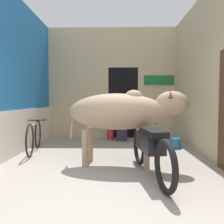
{
  "coord_description": "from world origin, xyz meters",
  "views": [
    {
      "loc": [
        0.17,
        -2.7,
        1.21
      ],
      "look_at": [
        0.07,
        1.99,
        0.96
      ],
      "focal_mm": 35.0,
      "sensor_mm": 36.0,
      "label": 1
    }
  ],
  "objects_px": {
    "shopkeeper_seated": "(122,120)",
    "bucket": "(176,143)",
    "plastic_stool": "(111,132)",
    "motorcycle_near": "(150,147)",
    "cow": "(123,112)",
    "bicycle": "(34,137)"
  },
  "relations": [
    {
      "from": "motorcycle_near",
      "to": "bicycle",
      "type": "distance_m",
      "value": 2.91
    },
    {
      "from": "plastic_stool",
      "to": "bucket",
      "type": "bearing_deg",
      "value": -34.57
    },
    {
      "from": "motorcycle_near",
      "to": "plastic_stool",
      "type": "xyz_separation_m",
      "value": [
        -0.72,
        3.25,
        -0.23
      ]
    },
    {
      "from": "bicycle",
      "to": "plastic_stool",
      "type": "bearing_deg",
      "value": 44.31
    },
    {
      "from": "cow",
      "to": "bucket",
      "type": "distance_m",
      "value": 2.23
    },
    {
      "from": "shopkeeper_seated",
      "to": "bucket",
      "type": "xyz_separation_m",
      "value": [
        1.35,
        -1.05,
        -0.49
      ]
    },
    {
      "from": "plastic_stool",
      "to": "motorcycle_near",
      "type": "bearing_deg",
      "value": -77.47
    },
    {
      "from": "bucket",
      "to": "bicycle",
      "type": "bearing_deg",
      "value": -171.23
    },
    {
      "from": "cow",
      "to": "bucket",
      "type": "height_order",
      "value": "cow"
    },
    {
      "from": "cow",
      "to": "shopkeeper_seated",
      "type": "height_order",
      "value": "cow"
    },
    {
      "from": "cow",
      "to": "motorcycle_near",
      "type": "relative_size",
      "value": 1.1
    },
    {
      "from": "bicycle",
      "to": "bucket",
      "type": "relative_size",
      "value": 6.36
    },
    {
      "from": "cow",
      "to": "bicycle",
      "type": "xyz_separation_m",
      "value": [
        -2.05,
        0.99,
        -0.64
      ]
    },
    {
      "from": "shopkeeper_seated",
      "to": "bucket",
      "type": "bearing_deg",
      "value": -37.95
    },
    {
      "from": "bucket",
      "to": "shopkeeper_seated",
      "type": "bearing_deg",
      "value": 142.05
    },
    {
      "from": "bicycle",
      "to": "bucket",
      "type": "bearing_deg",
      "value": 8.77
    },
    {
      "from": "cow",
      "to": "shopkeeper_seated",
      "type": "xyz_separation_m",
      "value": [
        0.03,
        2.57,
        -0.39
      ]
    },
    {
      "from": "cow",
      "to": "bicycle",
      "type": "height_order",
      "value": "cow"
    },
    {
      "from": "motorcycle_near",
      "to": "bucket",
      "type": "bearing_deg",
      "value": 65.06
    },
    {
      "from": "shopkeeper_seated",
      "to": "cow",
      "type": "bearing_deg",
      "value": -90.78
    },
    {
      "from": "cow",
      "to": "shopkeeper_seated",
      "type": "distance_m",
      "value": 2.6
    },
    {
      "from": "bicycle",
      "to": "plastic_stool",
      "type": "xyz_separation_m",
      "value": [
        1.74,
        1.7,
        -0.13
      ]
    }
  ]
}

